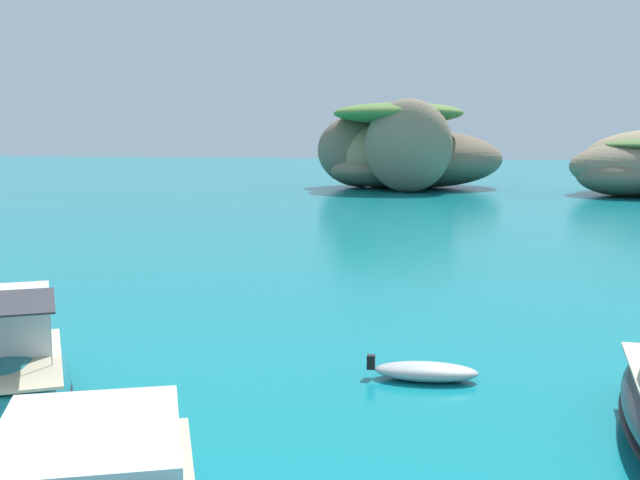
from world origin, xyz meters
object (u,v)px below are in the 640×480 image
at_px(dinghy_tender, 426,371).
at_px(channel_buoy, 40,314).
at_px(islet_large, 398,153).
at_px(motorboat_teal, 9,373).

distance_m(dinghy_tender, channel_buoy, 13.26).
xyz_separation_m(islet_large, channel_buoy, (-0.06, -71.23, -3.72)).
bearing_deg(channel_buoy, motorboat_teal, -60.39).
height_order(motorboat_teal, channel_buoy, motorboat_teal).
bearing_deg(islet_large, motorboat_teal, -86.94).
bearing_deg(motorboat_teal, islet_large, 93.06).
bearing_deg(islet_large, dinghy_tender, -80.13).
xyz_separation_m(motorboat_teal, channel_buoy, (-4.28, 7.53, -0.56)).
relative_size(islet_large, channel_buoy, 17.17).
relative_size(islet_large, motorboat_teal, 2.84).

